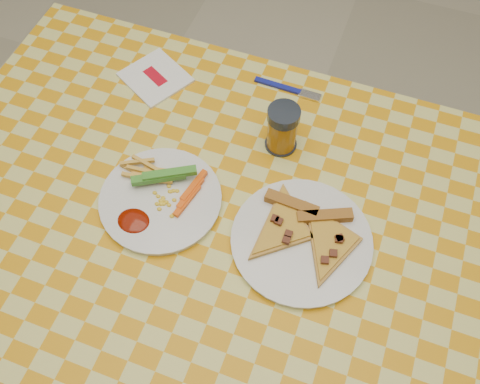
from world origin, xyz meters
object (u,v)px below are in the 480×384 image
Objects in this scene: plate_left at (161,200)px; plate_right at (301,241)px; table at (224,234)px; drink_glass at (282,129)px.

plate_left is 0.90× the size of plate_right.
table is 0.18m from plate_right.
table is 0.15m from plate_left.
plate_right is 2.39× the size of drink_glass.
table is at bearing -179.77° from plate_right.
plate_left is at bearing -177.99° from plate_right.
drink_glass is at bearing 50.24° from plate_left.
drink_glass reaches higher than plate_left.
plate_right is at bearing -62.46° from drink_glass.
table is at bearing -104.19° from drink_glass.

